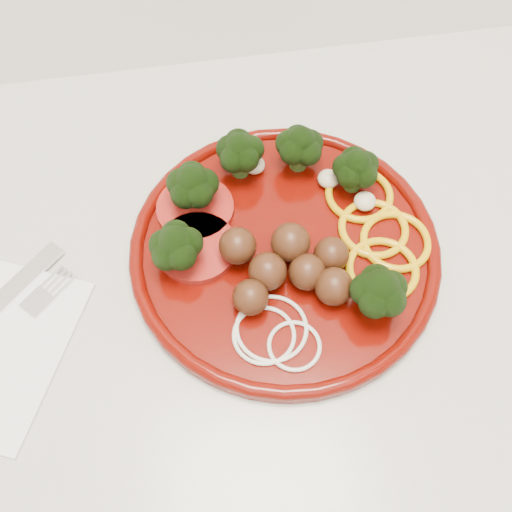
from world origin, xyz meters
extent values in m
cube|color=beige|center=(0.00, 1.70, 0.43)|extent=(2.40, 0.60, 0.87)
cube|color=#B7B5AD|center=(0.00, 1.70, 0.89)|extent=(2.40, 0.60, 0.03)
cylinder|color=#4E0703|center=(0.16, 1.71, 0.91)|extent=(0.30, 0.30, 0.01)
torus|color=#4E0703|center=(0.16, 1.71, 0.91)|extent=(0.30, 0.30, 0.01)
sphere|color=#4D2513|center=(0.17, 1.67, 0.93)|extent=(0.04, 0.04, 0.04)
sphere|color=#4D2513|center=(0.20, 1.69, 0.93)|extent=(0.04, 0.04, 0.04)
sphere|color=#4D2513|center=(0.12, 1.66, 0.93)|extent=(0.04, 0.04, 0.04)
sphere|color=#4D2513|center=(0.16, 1.70, 0.93)|extent=(0.04, 0.04, 0.04)
sphere|color=#4D2513|center=(0.11, 1.71, 0.93)|extent=(0.04, 0.04, 0.04)
sphere|color=#4D2513|center=(0.14, 1.68, 0.93)|extent=(0.04, 0.04, 0.04)
sphere|color=#4D2513|center=(0.19, 1.66, 0.93)|extent=(0.04, 0.04, 0.04)
torus|color=#D19B07|center=(0.25, 1.72, 0.92)|extent=(0.07, 0.07, 0.01)
torus|color=#D19B07|center=(0.24, 1.67, 0.92)|extent=(0.07, 0.07, 0.01)
torus|color=#D19B07|center=(0.25, 1.76, 0.92)|extent=(0.07, 0.07, 0.01)
torus|color=#D19B07|center=(0.27, 1.70, 0.92)|extent=(0.07, 0.07, 0.01)
cylinder|color=#720A07|center=(0.08, 1.77, 0.92)|extent=(0.08, 0.08, 0.01)
cylinder|color=#720A07|center=(0.07, 1.73, 0.92)|extent=(0.08, 0.08, 0.01)
torus|color=beige|center=(0.12, 1.63, 0.91)|extent=(0.06, 0.06, 0.00)
torus|color=beige|center=(0.15, 1.61, 0.91)|extent=(0.05, 0.05, 0.00)
torus|color=beige|center=(0.13, 1.63, 0.91)|extent=(0.07, 0.07, 0.00)
ellipsoid|color=#C6B793|center=(0.22, 1.78, 0.92)|extent=(0.02, 0.02, 0.02)
ellipsoid|color=#C6B793|center=(0.15, 1.81, 0.92)|extent=(0.02, 0.02, 0.02)
ellipsoid|color=#C6B793|center=(0.25, 1.75, 0.92)|extent=(0.02, 0.02, 0.02)
cube|color=silver|center=(-0.10, 1.71, 0.91)|extent=(0.10, 0.10, 0.00)
cube|color=silver|center=(-0.08, 1.70, 0.91)|extent=(0.03, 0.03, 0.00)
cube|color=silver|center=(-0.05, 1.71, 0.91)|extent=(0.02, 0.02, 0.00)
cube|color=silver|center=(-0.06, 1.71, 0.91)|extent=(0.02, 0.02, 0.00)
cube|color=silver|center=(-0.06, 1.72, 0.91)|extent=(0.02, 0.02, 0.00)
cube|color=silver|center=(-0.07, 1.72, 0.91)|extent=(0.02, 0.02, 0.00)
camera|label=1|loc=(0.08, 1.44, 1.39)|focal=40.00mm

